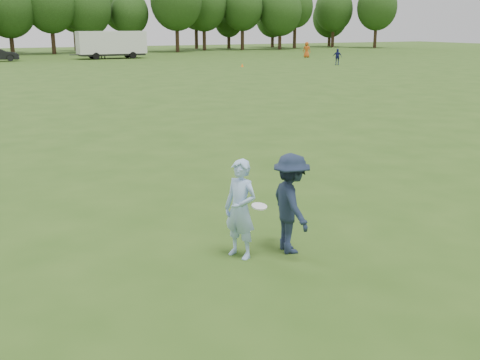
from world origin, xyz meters
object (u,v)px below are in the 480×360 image
(cargo_trailer, at_px, (111,43))
(player_far_c, at_px, (307,50))
(player_far_b, at_px, (337,57))
(player_far_d, at_px, (103,51))
(field_cone, at_px, (242,65))
(defender, at_px, (291,204))
(thrower, at_px, (240,209))

(cargo_trailer, bearing_deg, player_far_c, -22.05)
(player_far_b, relative_size, player_far_c, 0.83)
(player_far_d, height_order, field_cone, player_far_d)
(field_cone, bearing_deg, player_far_c, 36.31)
(player_far_c, xyz_separation_m, cargo_trailer, (-21.95, 8.89, 0.82))
(player_far_b, xyz_separation_m, player_far_d, (-18.60, 21.33, 0.14))
(player_far_b, xyz_separation_m, player_far_c, (4.44, 12.37, 0.16))
(defender, xyz_separation_m, player_far_c, (34.20, 51.68, 0.07))
(player_far_d, bearing_deg, player_far_b, -42.36)
(defender, bearing_deg, cargo_trailer, -2.48)
(player_far_b, bearing_deg, cargo_trailer, 170.10)
(thrower, distance_m, player_far_c, 62.31)
(player_far_b, bearing_deg, player_far_d, 171.71)
(thrower, distance_m, player_far_d, 61.65)
(defender, bearing_deg, player_far_b, -28.17)
(player_far_d, bearing_deg, field_cone, -59.02)
(player_far_c, distance_m, cargo_trailer, 23.70)
(player_far_c, relative_size, field_cone, 6.38)
(player_far_b, height_order, player_far_d, player_far_d)
(defender, xyz_separation_m, player_far_b, (29.75, 39.31, -0.09))
(player_far_b, height_order, cargo_trailer, cargo_trailer)
(defender, distance_m, player_far_c, 61.97)
(player_far_d, height_order, cargo_trailer, cargo_trailer)
(thrower, relative_size, cargo_trailer, 0.19)
(player_far_c, bearing_deg, player_far_b, 109.66)
(defender, distance_m, field_cone, 45.82)
(player_far_b, xyz_separation_m, cargo_trailer, (-17.51, 21.26, 0.98))
(player_far_d, xyz_separation_m, field_cone, (8.82, -19.42, -0.78))
(player_far_c, distance_m, field_cone, 17.67)
(field_cone, bearing_deg, player_far_b, -11.08)
(field_cone, distance_m, cargo_trailer, 20.89)
(player_far_d, relative_size, cargo_trailer, 0.21)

